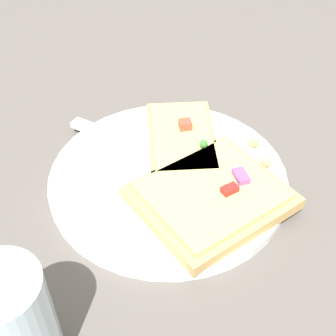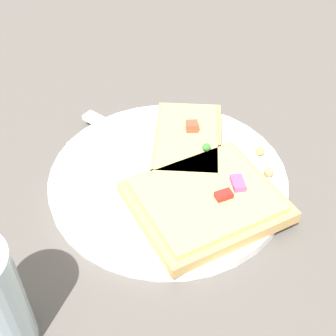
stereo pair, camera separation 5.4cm
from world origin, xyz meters
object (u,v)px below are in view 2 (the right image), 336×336
(fork, at_px, (142,188))
(pizza_slice_corner, at_px, (189,142))
(plate, at_px, (168,178))
(knife, at_px, (139,142))
(pizza_slice_main, at_px, (206,200))

(fork, distance_m, pizza_slice_corner, 0.09)
(plate, bearing_deg, knife, -120.42)
(plate, xyz_separation_m, fork, (0.03, -0.02, 0.01))
(pizza_slice_main, distance_m, pizza_slice_corner, 0.10)
(plate, relative_size, pizza_slice_main, 1.39)
(plate, height_order, fork, fork)
(knife, relative_size, pizza_slice_corner, 1.31)
(plate, relative_size, knife, 1.27)
(pizza_slice_main, bearing_deg, plate, -78.61)
(pizza_slice_main, bearing_deg, fork, -47.72)
(plate, distance_m, pizza_slice_main, 0.07)
(knife, bearing_deg, fork, -47.39)
(plate, distance_m, pizza_slice_corner, 0.06)
(knife, height_order, pizza_slice_main, pizza_slice_main)
(pizza_slice_main, bearing_deg, pizza_slice_corner, -108.95)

